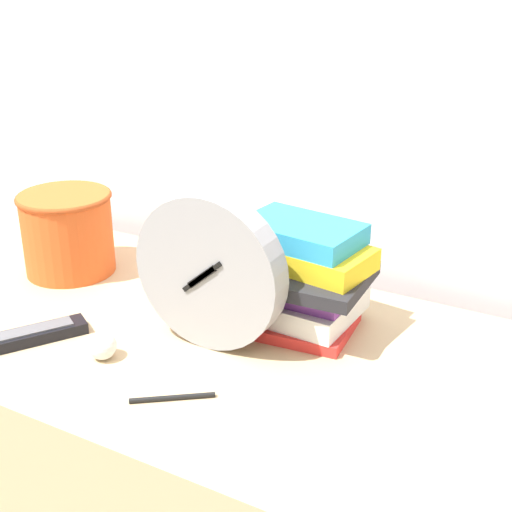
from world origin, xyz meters
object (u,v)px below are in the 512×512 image
object	(u,v)px
desk_clock	(209,272)
crumpled_paper_ball	(102,346)
basket	(67,230)
tv_remote	(32,335)
book_stack	(302,277)
pen	(172,398)

from	to	relation	value
desk_clock	crumpled_paper_ball	world-z (taller)	desk_clock
basket	tv_remote	xyz separation A→B (m)	(0.14, -0.25, -0.08)
desk_clock	book_stack	distance (m)	0.17
basket	tv_remote	distance (m)	0.30
book_stack	tv_remote	size ratio (longest dim) A/B	1.35
crumpled_paper_ball	book_stack	bearing A→B (deg)	47.89
tv_remote	pen	world-z (taller)	tv_remote
basket	crumpled_paper_ball	size ratio (longest dim) A/B	4.09
desk_clock	book_stack	world-z (taller)	desk_clock
desk_clock	basket	distance (m)	0.43
tv_remote	book_stack	bearing A→B (deg)	35.99
tv_remote	crumpled_paper_ball	size ratio (longest dim) A/B	3.87
desk_clock	pen	size ratio (longest dim) A/B	2.47
tv_remote	crumpled_paper_ball	distance (m)	0.15
desk_clock	basket	xyz separation A→B (m)	(-0.42, 0.11, -0.04)
crumpled_paper_ball	pen	xyz separation A→B (m)	(0.17, -0.04, -0.02)
desk_clock	crumpled_paper_ball	bearing A→B (deg)	-135.06
book_stack	pen	size ratio (longest dim) A/B	2.26
desk_clock	tv_remote	size ratio (longest dim) A/B	1.48
crumpled_paper_ball	tv_remote	bearing A→B (deg)	-174.05
tv_remote	basket	bearing A→B (deg)	119.34
basket	crumpled_paper_ball	world-z (taller)	basket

